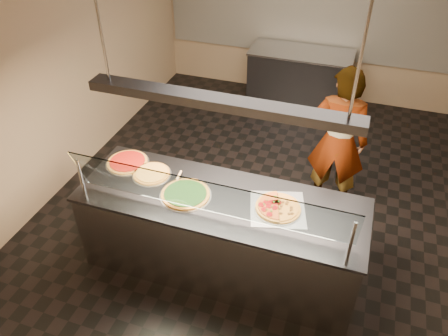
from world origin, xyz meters
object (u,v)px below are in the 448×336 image
(worker, at_px, (338,141))
(perforated_tray, at_px, (278,209))
(pizza_tomato, at_px, (128,162))
(serving_counter, at_px, (221,234))
(sneeze_guard, at_px, (207,198))
(half_pizza_pepperoni, at_px, (268,204))
(prep_table, at_px, (299,78))
(pizza_spatula, at_px, (181,179))
(half_pizza_sausage, at_px, (289,209))
(pizza_spinach, at_px, (186,194))
(pizza_cheese, at_px, (152,173))
(heat_lamp_housing, at_px, (220,102))

(worker, bearing_deg, perforated_tray, 75.55)
(perforated_tray, height_order, pizza_tomato, pizza_tomato)
(serving_counter, xyz_separation_m, sneeze_guard, (0.00, -0.34, 0.76))
(half_pizza_pepperoni, relative_size, prep_table, 0.27)
(pizza_tomato, distance_m, pizza_spatula, 0.66)
(half_pizza_sausage, relative_size, pizza_spatula, 1.92)
(half_pizza_sausage, bearing_deg, prep_table, 98.86)
(worker, bearing_deg, sneeze_guard, 63.17)
(perforated_tray, distance_m, pizza_spatula, 1.00)
(perforated_tray, relative_size, half_pizza_pepperoni, 1.36)
(pizza_spatula, bearing_deg, pizza_spinach, -56.09)
(pizza_spatula, bearing_deg, pizza_cheese, 179.50)
(serving_counter, relative_size, half_pizza_pepperoni, 6.14)
(pizza_spinach, xyz_separation_m, worker, (1.25, 1.45, -0.04))
(pizza_cheese, distance_m, pizza_tomato, 0.34)
(pizza_spatula, bearing_deg, pizza_tomato, 171.50)
(pizza_spinach, xyz_separation_m, heat_lamp_housing, (0.33, 0.06, 1.00))
(half_pizza_pepperoni, relative_size, half_pizza_sausage, 1.00)
(heat_lamp_housing, bearing_deg, pizza_spinach, -170.17)
(sneeze_guard, bearing_deg, pizza_tomato, 152.85)
(half_pizza_pepperoni, xyz_separation_m, worker, (0.48, 1.36, -0.06))
(prep_table, bearing_deg, worker, -70.05)
(sneeze_guard, height_order, pizza_tomato, sneeze_guard)
(perforated_tray, relative_size, pizza_spatula, 2.62)
(pizza_spatula, distance_m, prep_table, 3.71)
(serving_counter, relative_size, half_pizza_sausage, 6.14)
(half_pizza_pepperoni, relative_size, pizza_spatula, 1.92)
(pizza_cheese, relative_size, pizza_tomato, 0.88)
(pizza_cheese, bearing_deg, pizza_spatula, -0.50)
(half_pizza_pepperoni, relative_size, heat_lamp_housing, 0.19)
(perforated_tray, distance_m, prep_table, 3.80)
(serving_counter, distance_m, perforated_tray, 0.72)
(pizza_spatula, bearing_deg, heat_lamp_housing, -15.53)
(sneeze_guard, xyz_separation_m, heat_lamp_housing, (0.00, 0.34, 0.72))
(pizza_spinach, bearing_deg, sneeze_guard, -40.85)
(sneeze_guard, xyz_separation_m, pizza_cheese, (-0.78, 0.47, -0.28))
(half_pizza_pepperoni, distance_m, heat_lamp_housing, 1.08)
(perforated_tray, xyz_separation_m, prep_table, (-0.49, 3.74, -0.47))
(pizza_spinach, height_order, heat_lamp_housing, heat_lamp_housing)
(perforated_tray, height_order, pizza_spinach, pizza_spinach)
(half_pizza_sausage, xyz_separation_m, pizza_spinach, (-0.97, -0.09, -0.01))
(pizza_tomato, bearing_deg, prep_table, 71.90)
(pizza_spinach, height_order, pizza_spatula, pizza_spatula)
(perforated_tray, relative_size, heat_lamp_housing, 0.26)
(serving_counter, distance_m, half_pizza_sausage, 0.81)
(worker, relative_size, heat_lamp_housing, 0.79)
(half_pizza_pepperoni, height_order, pizza_cheese, half_pizza_pepperoni)
(perforated_tray, height_order, half_pizza_sausage, half_pizza_sausage)
(half_pizza_sausage, bearing_deg, serving_counter, -177.26)
(half_pizza_sausage, height_order, prep_table, half_pizza_sausage)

